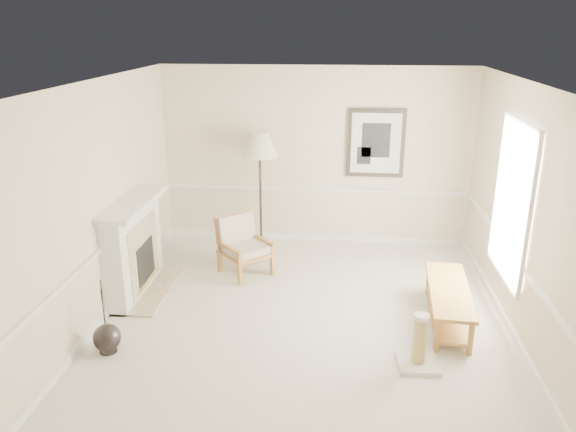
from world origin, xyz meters
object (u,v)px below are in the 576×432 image
object	(u,v)px
floor_vase	(107,339)
bench	(448,299)
armchair	(242,242)
scratching_post	(419,350)
floor_lamp	(260,148)

from	to	relation	value
floor_vase	bench	world-z (taller)	floor_vase
armchair	scratching_post	xyz separation A→B (m)	(2.30, -2.25, -0.26)
floor_vase	scratching_post	xyz separation A→B (m)	(3.44, 0.05, 0.03)
floor_lamp	scratching_post	bearing A→B (deg)	-56.51
armchair	scratching_post	size ratio (longest dim) A/B	1.52
floor_vase	armchair	size ratio (longest dim) A/B	0.97
bench	armchair	bearing A→B (deg)	155.79
floor_lamp	floor_vase	bearing A→B (deg)	-111.04
floor_vase	floor_lamp	size ratio (longest dim) A/B	0.48
floor_lamp	scratching_post	distance (m)	4.19
armchair	bench	size ratio (longest dim) A/B	0.58
floor_lamp	bench	size ratio (longest dim) A/B	1.18
armchair	bench	bearing A→B (deg)	-66.48
armchair	scratching_post	distance (m)	3.23
floor_vase	scratching_post	world-z (taller)	floor_vase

